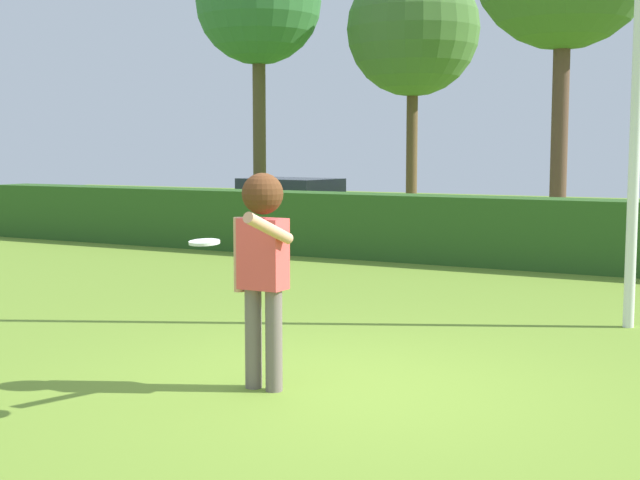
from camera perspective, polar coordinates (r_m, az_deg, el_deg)
The scene contains 7 objects.
ground_plane at distance 7.44m, azimuth 0.78°, elevation -9.53°, with size 60.00×60.00×0.00m, color olive.
person at distance 7.17m, azimuth -3.76°, elevation -0.81°, with size 0.56×0.76×1.79m.
frisbee at distance 6.43m, azimuth -7.50°, elevation -0.15°, with size 0.23×0.23×0.04m.
hedge_row at distance 14.91m, azimuth 15.03°, elevation 0.37°, with size 24.71×0.90×1.16m, color #2C561F.
parked_car_green at distance 21.34m, azimuth -1.93°, elevation 2.50°, with size 4.42×2.36×1.25m.
willow_tree at distance 26.03m, azimuth 6.05°, elevation 13.35°, with size 3.81×3.81×7.26m.
oak_tree at distance 26.50m, azimuth -4.01°, elevation 15.06°, with size 3.65×3.65×8.05m.
Camera 1 is at (3.25, -6.39, 1.99)m, focal length 49.42 mm.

